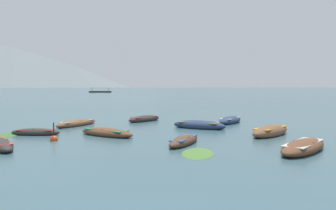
{
  "coord_description": "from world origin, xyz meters",
  "views": [
    {
      "loc": [
        0.73,
        -4.92,
        2.99
      ],
      "look_at": [
        2.39,
        34.04,
        0.76
      ],
      "focal_mm": 34.57,
      "sensor_mm": 36.0,
      "label": 1
    }
  ],
  "objects": [
    {
      "name": "mooring_buoy",
      "position": [
        -4.83,
        13.03,
        0.1
      ],
      "size": [
        0.42,
        0.42,
        1.13
      ],
      "color": "#DB4C1E",
      "rests_on": "ground"
    },
    {
      "name": "rowboat_5",
      "position": [
        6.93,
        21.15,
        0.21
      ],
      "size": [
        3.08,
        3.78,
        0.69
      ],
      "color": "navy",
      "rests_on": "ground"
    },
    {
      "name": "rowboat_7",
      "position": [
        3.93,
        17.91,
        0.22
      ],
      "size": [
        4.05,
        3.05,
        0.72
      ],
      "color": "navy",
      "rests_on": "ground"
    },
    {
      "name": "rowboat_8",
      "position": [
        -0.13,
        22.87,
        0.2
      ],
      "size": [
        3.23,
        3.4,
        0.63
      ],
      "color": "#2D2826",
      "rests_on": "ground"
    },
    {
      "name": "weed_patch_0",
      "position": [
        -8.29,
        15.24,
        0.0
      ],
      "size": [
        1.45,
        2.98,
        0.14
      ],
      "primitive_type": "ellipsoid",
      "rotation": [
        0.0,
        0.0,
        1.55
      ],
      "color": "#38662D",
      "rests_on": "ground"
    },
    {
      "name": "rowboat_0",
      "position": [
        -2.19,
        14.75,
        0.19
      ],
      "size": [
        4.01,
        3.39,
        0.59
      ],
      "color": "brown",
      "rests_on": "ground"
    },
    {
      "name": "rowboat_2",
      "position": [
        7.86,
        14.51,
        0.24
      ],
      "size": [
        3.78,
        3.9,
        0.78
      ],
      "color": "brown",
      "rests_on": "ground"
    },
    {
      "name": "rowboat_6",
      "position": [
        -5.2,
        19.89,
        0.19
      ],
      "size": [
        2.96,
        4.27,
        0.6
      ],
      "color": "brown",
      "rests_on": "ground"
    },
    {
      "name": "mountain_1",
      "position": [
        -744.05,
        1770.28,
        297.48
      ],
      "size": [
        2045.74,
        2045.74,
        594.96
      ],
      "primitive_type": "cone",
      "color": "slate",
      "rests_on": "ground"
    },
    {
      "name": "mountain_2",
      "position": [
        30.99,
        1881.24,
        112.3
      ],
      "size": [
        663.16,
        663.16,
        224.61
      ],
      "primitive_type": "cone",
      "color": "#56665B",
      "rests_on": "ground"
    },
    {
      "name": "rowboat_1",
      "position": [
        -6.77,
        11.0,
        0.17
      ],
      "size": [
        2.91,
        3.71,
        0.55
      ],
      "color": "#2D2826",
      "rests_on": "ground"
    },
    {
      "name": "weed_patch_1",
      "position": [
        2.65,
        9.25,
        0.0
      ],
      "size": [
        1.91,
        2.89,
        0.14
      ],
      "primitive_type": "ellipsoid",
      "rotation": [
        0.0,
        0.0,
        1.38
      ],
      "color": "#477033",
      "rests_on": "ground"
    },
    {
      "name": "ferry_0",
      "position": [
        -26.21,
        157.97,
        0.45
      ],
      "size": [
        10.95,
        4.41,
        2.54
      ],
      "color": "#2D2826",
      "rests_on": "ground"
    },
    {
      "name": "rowboat_9",
      "position": [
        -6.62,
        15.25,
        0.16
      ],
      "size": [
        3.12,
        1.2,
        0.51
      ],
      "color": "#2D2826",
      "rests_on": "ground"
    },
    {
      "name": "rowboat_3",
      "position": [
        7.61,
        9.59,
        0.2
      ],
      "size": [
        3.98,
        4.19,
        0.65
      ],
      "color": "brown",
      "rests_on": "ground"
    },
    {
      "name": "rowboat_4",
      "position": [
        2.26,
        11.66,
        0.17
      ],
      "size": [
        2.32,
        3.47,
        0.54
      ],
      "color": "#4C3323",
      "rests_on": "ground"
    },
    {
      "name": "ground_plane",
      "position": [
        0.0,
        1500.0,
        0.0
      ],
      "size": [
        6000.0,
        6000.0,
        0.0
      ],
      "primitive_type": "plane",
      "color": "#385660"
    }
  ]
}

